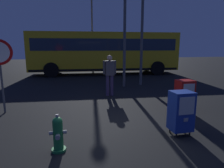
% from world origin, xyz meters
% --- Properties ---
extents(ground_plane, '(60.00, 60.00, 0.00)m').
position_xyz_m(ground_plane, '(0.00, 0.00, 0.00)').
color(ground_plane, black).
extents(fire_hydrant, '(0.33, 0.32, 0.75)m').
position_xyz_m(fire_hydrant, '(-1.23, -0.77, 0.35)').
color(fire_hydrant, '#1E7238').
rests_on(fire_hydrant, ground_plane).
extents(newspaper_box_primary, '(0.48, 0.42, 1.02)m').
position_xyz_m(newspaper_box_primary, '(2.44, 0.68, 0.57)').
color(newspaper_box_primary, black).
rests_on(newspaper_box_primary, ground_plane).
extents(newspaper_box_secondary, '(0.48, 0.42, 1.02)m').
position_xyz_m(newspaper_box_secondary, '(1.48, -0.65, 0.57)').
color(newspaper_box_secondary, black).
rests_on(newspaper_box_secondary, ground_plane).
extents(pedestrian, '(0.55, 0.22, 1.67)m').
position_xyz_m(pedestrian, '(0.70, 3.32, 0.95)').
color(pedestrian, '#382D51').
rests_on(pedestrian, ground_plane).
extents(bus_near, '(10.68, 3.51, 3.00)m').
position_xyz_m(bus_near, '(1.77, 9.92, 1.71)').
color(bus_near, gold).
rests_on(bus_near, ground_plane).
extents(street_light_near_right, '(0.32, 0.32, 7.22)m').
position_xyz_m(street_light_near_right, '(1.30, 13.03, 4.17)').
color(street_light_near_right, '#4C4F54').
rests_on(street_light_near_right, ground_plane).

